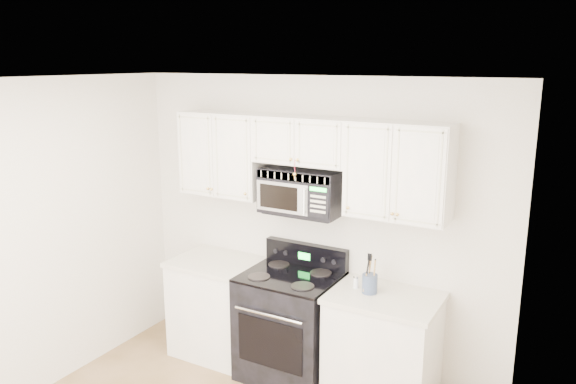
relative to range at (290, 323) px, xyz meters
The scene contains 9 objects.
room 1.63m from the range, 88.34° to the right, with size 3.51×3.51×2.61m.
base_cabinet_left 0.76m from the range, behind, with size 0.86×0.65×0.92m.
base_cabinet_right 0.84m from the range, ahead, with size 0.86×0.65×0.92m.
range is the anchor object (origin of this frame).
upper_cabinets 1.46m from the range, 76.31° to the left, with size 2.44×0.37×0.75m.
microwave 1.17m from the range, 82.57° to the left, with size 0.69×0.40×0.38m.
utensil_crock 0.88m from the range, ahead, with size 0.12×0.12×0.33m.
shaker_salt 0.76m from the range, ahead, with size 0.04×0.04×0.10m.
shaker_pepper 0.86m from the range, ahead, with size 0.04×0.04×0.09m.
Camera 1 is at (2.14, -2.51, 2.72)m, focal length 35.00 mm.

